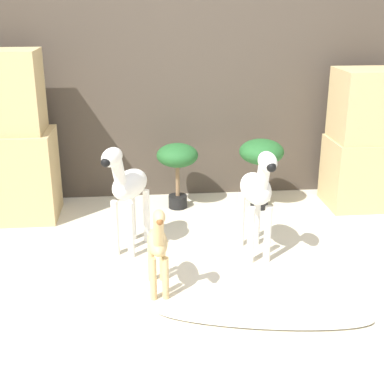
% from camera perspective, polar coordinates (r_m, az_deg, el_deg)
% --- Properties ---
extents(ground_plane, '(14.00, 14.00, 0.00)m').
position_cam_1_polar(ground_plane, '(3.05, 2.79, -10.55)').
color(ground_plane, beige).
extents(wall_back, '(6.40, 0.08, 2.20)m').
position_cam_1_polar(wall_back, '(4.28, -0.14, 13.99)').
color(wall_back, '#473D33').
rests_on(wall_back, ground_plane).
extents(rock_pillar_left, '(0.64, 0.45, 1.22)m').
position_cam_1_polar(rock_pillar_left, '(4.07, -19.02, 4.81)').
color(rock_pillar_left, tan).
rests_on(rock_pillar_left, ground_plane).
extents(rock_pillar_right, '(0.64, 0.45, 1.06)m').
position_cam_1_polar(rock_pillar_right, '(4.33, 18.63, 5.16)').
color(rock_pillar_right, tan).
rests_on(rock_pillar_right, ground_plane).
extents(zebra_right, '(0.20, 0.50, 0.74)m').
position_cam_1_polar(zebra_right, '(3.29, 6.98, 0.13)').
color(zebra_right, white).
rests_on(zebra_right, ground_plane).
extents(zebra_left, '(0.33, 0.50, 0.74)m').
position_cam_1_polar(zebra_left, '(3.36, -6.94, 0.60)').
color(zebra_left, white).
rests_on(zebra_left, ground_plane).
extents(giraffe_figurine, '(0.12, 0.41, 0.56)m').
position_cam_1_polar(giraffe_figurine, '(2.91, -3.67, -5.64)').
color(giraffe_figurine, tan).
rests_on(giraffe_figurine, ground_plane).
extents(potted_palm_front, '(0.32, 0.32, 0.51)m').
position_cam_1_polar(potted_palm_front, '(4.07, -1.57, 3.38)').
color(potted_palm_front, black).
rests_on(potted_palm_front, ground_plane).
extents(potted_palm_back, '(0.34, 0.34, 0.55)m').
position_cam_1_polar(potted_palm_back, '(4.09, 7.41, 3.81)').
color(potted_palm_back, black).
rests_on(potted_palm_back, ground_plane).
extents(surfboard, '(1.15, 0.45, 0.08)m').
position_cam_1_polar(surfboard, '(2.84, 7.31, -12.84)').
color(surfboard, silver).
rests_on(surfboard, ground_plane).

